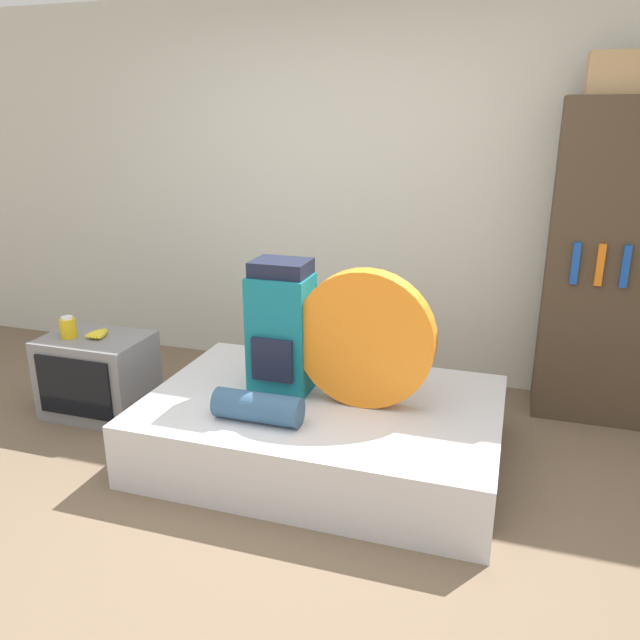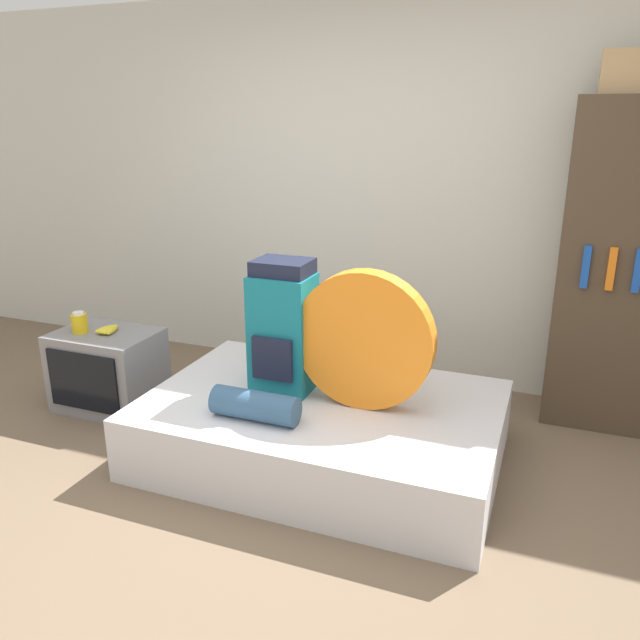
% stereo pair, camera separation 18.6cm
% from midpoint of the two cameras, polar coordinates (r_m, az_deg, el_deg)
% --- Properties ---
extents(ground_plane, '(16.00, 16.00, 0.00)m').
position_cam_midpoint_polar(ground_plane, '(3.02, -5.93, -18.86)').
color(ground_plane, brown).
extents(wall_back, '(8.00, 0.05, 2.60)m').
position_cam_midpoint_polar(wall_back, '(4.40, 6.16, 11.34)').
color(wall_back, silver).
rests_on(wall_back, ground_plane).
extents(bed, '(1.88, 1.27, 0.35)m').
position_cam_midpoint_polar(bed, '(3.48, 1.80, -9.91)').
color(bed, silver).
rests_on(bed, ground_plane).
extents(backpack, '(0.33, 0.29, 0.74)m').
position_cam_midpoint_polar(backpack, '(3.40, -1.85, -0.76)').
color(backpack, '#14707F').
rests_on(backpack, bed).
extents(tent_bag, '(0.73, 0.12, 0.73)m').
position_cam_midpoint_polar(tent_bag, '(3.21, 5.74, -1.85)').
color(tent_bag, orange).
rests_on(tent_bag, bed).
extents(sleeping_roll, '(0.45, 0.15, 0.15)m').
position_cam_midpoint_polar(sleeping_roll, '(3.16, -4.26, -7.82)').
color(sleeping_roll, '#33567A').
rests_on(sleeping_roll, bed).
extents(television, '(0.64, 0.47, 0.51)m').
position_cam_midpoint_polar(television, '(4.22, -17.62, -4.41)').
color(television, gray).
rests_on(television, ground_plane).
extents(canister, '(0.10, 0.10, 0.14)m').
position_cam_midpoint_polar(canister, '(4.16, -19.95, -0.26)').
color(canister, gold).
rests_on(canister, television).
extents(banana_bunch, '(0.13, 0.17, 0.04)m').
position_cam_midpoint_polar(banana_bunch, '(4.12, -17.48, -0.83)').
color(banana_bunch, yellow).
rests_on(banana_bunch, television).
extents(bookshelf, '(0.82, 0.37, 1.92)m').
position_cam_midpoint_polar(bookshelf, '(4.06, 27.93, 3.91)').
color(bookshelf, '#473828').
rests_on(bookshelf, ground_plane).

